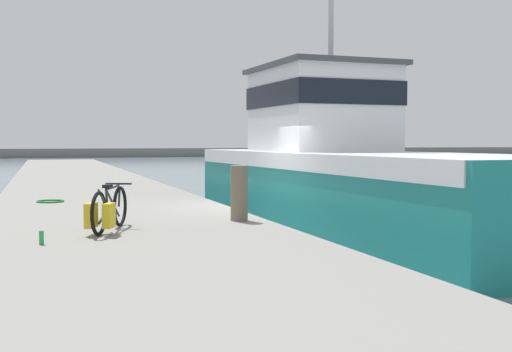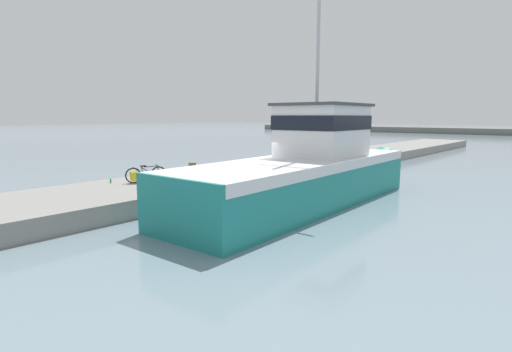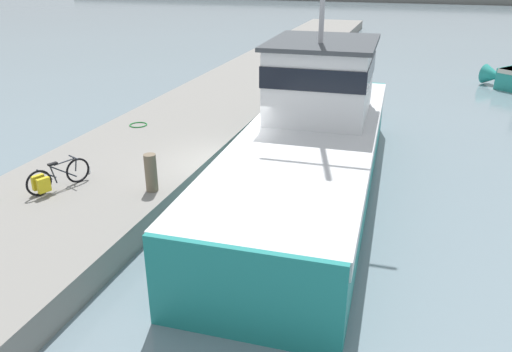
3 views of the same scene
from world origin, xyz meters
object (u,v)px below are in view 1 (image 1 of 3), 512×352
fishing_boat_main (337,169)px  water_bottle_on_curb (41,238)px  boat_red_outer (349,156)px  water_bottle_by_bike (109,216)px  mooring_post (239,193)px  bicycle_touring (107,211)px  boat_blue_far (383,169)px

fishing_boat_main → water_bottle_on_curb: bearing=-145.8°
boat_red_outer → water_bottle_by_bike: bearing=141.3°
fishing_boat_main → mooring_post: size_ratio=15.38×
mooring_post → water_bottle_on_curb: bearing=-153.1°
bicycle_touring → fishing_boat_main: bearing=57.8°
fishing_boat_main → bicycle_touring: 7.28m
boat_red_outer → bicycle_touring: (-26.41, -44.11, 0.24)m
boat_blue_far → bicycle_touring: bearing=177.8°
water_bottle_on_curb → mooring_post: bearing=26.9°
bicycle_touring → mooring_post: 2.55m
mooring_post → water_bottle_by_bike: size_ratio=4.63×
bicycle_touring → boat_blue_far: bearing=73.0°
boat_blue_far → water_bottle_on_curb: bearing=177.5°
boat_blue_far → mooring_post: 21.25m
fishing_boat_main → bicycle_touring: (-5.98, -4.14, -0.42)m
water_bottle_by_bike → fishing_boat_main: bearing=26.2°
water_bottle_by_bike → water_bottle_on_curb: 2.50m
boat_blue_far → water_bottle_on_curb: (-16.04, -18.81, 0.01)m
fishing_boat_main → water_bottle_on_curb: fishing_boat_main is taller
boat_blue_far → water_bottle_on_curb: size_ratio=32.36×
boat_red_outer → water_bottle_by_bike: boat_red_outer is taller
bicycle_touring → boat_red_outer: bearing=82.2°
boat_blue_far → bicycle_touring: 23.36m
boat_blue_far → bicycle_touring: boat_blue_far is taller
boat_red_outer → mooring_post: bearing=143.8°
mooring_post → water_bottle_on_curb: 3.84m
boat_red_outer → boat_blue_far: size_ratio=1.23×
boat_blue_far → bicycle_touring: size_ratio=3.80×
bicycle_touring → mooring_post: size_ratio=1.65×
bicycle_touring → mooring_post: mooring_post is taller
bicycle_touring → water_bottle_on_curb: size_ratio=8.52×
mooring_post → water_bottle_on_curb: (-3.40, -1.73, -0.40)m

